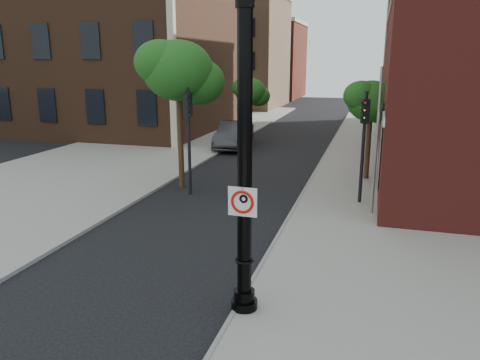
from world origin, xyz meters
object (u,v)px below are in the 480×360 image
(parked_car, at_px, (234,135))
(traffic_signal_left, at_px, (188,123))
(lamppost, at_px, (245,173))
(no_parking_sign, at_px, (243,202))
(traffic_signal_right, at_px, (364,130))

(parked_car, xyz_separation_m, traffic_signal_left, (1.32, -10.52, 2.15))
(lamppost, relative_size, no_parking_sign, 11.16)
(lamppost, relative_size, parked_car, 1.38)
(parked_car, relative_size, traffic_signal_left, 1.13)
(lamppost, distance_m, parked_car, 19.91)
(parked_car, bearing_deg, lamppost, -77.94)
(lamppost, distance_m, no_parking_sign, 0.59)
(traffic_signal_left, bearing_deg, traffic_signal_right, 5.15)
(lamppost, height_order, traffic_signal_left, lamppost)
(lamppost, xyz_separation_m, traffic_signal_right, (2.11, 8.77, -0.28))
(lamppost, distance_m, traffic_signal_right, 9.03)
(lamppost, relative_size, traffic_signal_left, 1.56)
(no_parking_sign, xyz_separation_m, traffic_signal_right, (2.10, 8.95, 0.28))
(no_parking_sign, distance_m, traffic_signal_right, 9.20)
(traffic_signal_right, bearing_deg, lamppost, -121.92)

